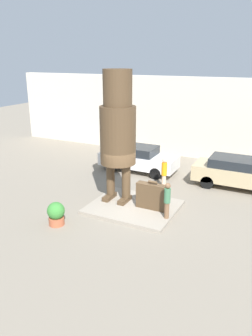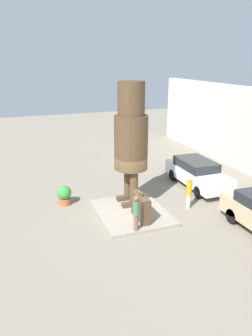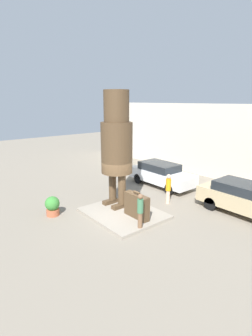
# 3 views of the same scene
# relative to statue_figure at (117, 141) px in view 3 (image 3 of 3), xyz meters

# --- Properties ---
(ground_plane) EXTENTS (60.00, 60.00, 0.00)m
(ground_plane) POSITION_rel_statue_figure_xyz_m (0.94, -0.32, -3.58)
(ground_plane) COLOR gray
(pedestal) EXTENTS (3.82, 3.17, 0.13)m
(pedestal) POSITION_rel_statue_figure_xyz_m (0.94, -0.32, -3.51)
(pedestal) COLOR gray
(pedestal) RESTS_ON ground_plane
(building_backdrop) EXTENTS (28.00, 0.60, 5.30)m
(building_backdrop) POSITION_rel_statue_figure_xyz_m (0.94, 8.91, -0.93)
(building_backdrop) COLOR beige
(building_backdrop) RESTS_ON ground_plane
(statue_figure) EXTENTS (1.59, 1.59, 5.89)m
(statue_figure) POSITION_rel_statue_figure_xyz_m (0.00, 0.00, 0.00)
(statue_figure) COLOR #4C3823
(statue_figure) RESTS_ON pedestal
(giant_suitcase) EXTENTS (1.44, 0.36, 1.30)m
(giant_suitcase) POSITION_rel_statue_figure_xyz_m (1.80, -0.21, -2.87)
(giant_suitcase) COLOR #4C3823
(giant_suitcase) RESTS_ON pedestal
(tourist) EXTENTS (0.26, 0.26, 1.56)m
(tourist) POSITION_rel_statue_figure_xyz_m (2.68, -0.78, -2.59)
(tourist) COLOR brown
(tourist) RESTS_ON pedestal
(parked_car_white) EXTENTS (4.58, 1.79, 1.53)m
(parked_car_white) POSITION_rel_statue_figure_xyz_m (-1.05, 4.43, -2.76)
(parked_car_white) COLOR silver
(parked_car_white) RESTS_ON ground_plane
(parked_car_tan) EXTENTS (4.58, 1.83, 1.59)m
(parked_car_tan) POSITION_rel_statue_figure_xyz_m (4.70, 4.37, -2.73)
(parked_car_tan) COLOR tan
(parked_car_tan) RESTS_ON ground_plane
(planter_pot) EXTENTS (0.71, 0.71, 0.97)m
(planter_pot) POSITION_rel_statue_figure_xyz_m (-1.21, -3.09, -3.08)
(planter_pot) COLOR #AD5638
(planter_pot) RESTS_ON ground_plane
(worker_hivis) EXTENTS (0.28, 0.28, 1.67)m
(worker_hivis) POSITION_rel_statue_figure_xyz_m (1.33, 2.50, -2.67)
(worker_hivis) COLOR beige
(worker_hivis) RESTS_ON ground_plane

